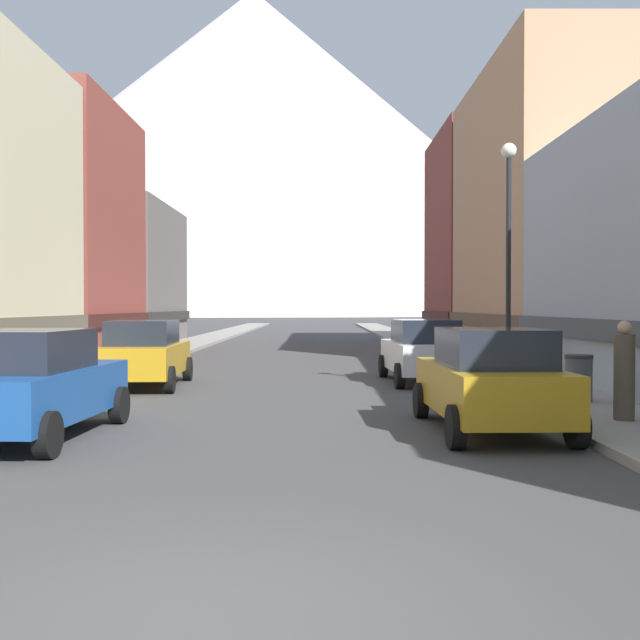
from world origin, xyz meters
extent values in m
plane|color=#414141|center=(0.00, 0.00, 0.00)|extent=(400.00, 400.00, 0.00)
cube|color=gray|center=(-6.25, 35.00, 0.07)|extent=(2.50, 100.00, 0.15)
cube|color=gray|center=(6.25, 35.00, 0.07)|extent=(2.50, 100.00, 0.15)
cube|color=brown|center=(-12.44, 27.33, 5.27)|extent=(9.89, 9.37, 10.54)
cube|color=#3B1B16|center=(-12.44, 27.33, 1.60)|extent=(10.19, 9.37, 0.50)
cube|color=#66605B|center=(-10.84, 38.04, 3.88)|extent=(6.69, 11.10, 7.76)
cube|color=#2D2B29|center=(-10.84, 38.04, 1.60)|extent=(6.99, 11.10, 0.50)
cube|color=tan|center=(11.84, 26.62, 5.89)|extent=(8.67, 13.41, 11.78)
cube|color=brown|center=(11.84, 26.62, 1.60)|extent=(8.97, 13.41, 0.50)
cube|color=brown|center=(12.08, 38.81, 5.96)|extent=(9.17, 10.13, 11.91)
cube|color=#3B1B16|center=(12.08, 38.81, 1.60)|extent=(9.47, 10.13, 0.50)
cube|color=#19478C|center=(-3.80, 7.29, 0.74)|extent=(2.04, 4.48, 0.80)
cube|color=#1E232D|center=(-3.81, 7.04, 1.46)|extent=(1.70, 2.27, 0.64)
cylinder|color=black|center=(-4.64, 8.98, 0.34)|extent=(0.25, 0.69, 0.68)
cylinder|color=black|center=(-2.80, 8.89, 0.34)|extent=(0.25, 0.69, 0.68)
cylinder|color=black|center=(-2.96, 5.60, 0.34)|extent=(0.25, 0.69, 0.68)
cube|color=#B28419|center=(-3.80, 15.37, 0.74)|extent=(2.00, 4.46, 0.80)
cube|color=#1E232D|center=(-3.79, 15.12, 1.46)|extent=(1.68, 2.26, 0.64)
cylinder|color=black|center=(-4.78, 16.99, 0.34)|extent=(0.24, 0.69, 0.68)
cylinder|color=black|center=(-2.94, 17.06, 0.34)|extent=(0.24, 0.69, 0.68)
cylinder|color=black|center=(-4.66, 13.69, 0.34)|extent=(0.24, 0.69, 0.68)
cylinder|color=black|center=(-2.82, 13.76, 0.34)|extent=(0.24, 0.69, 0.68)
cube|color=#B28419|center=(3.80, 7.99, 0.74)|extent=(1.97, 4.45, 0.80)
cube|color=#1E232D|center=(3.81, 7.74, 1.46)|extent=(1.66, 2.25, 0.64)
cylinder|color=black|center=(2.83, 9.62, 0.34)|extent=(0.24, 0.69, 0.68)
cylinder|color=black|center=(4.67, 9.67, 0.34)|extent=(0.24, 0.69, 0.68)
cylinder|color=black|center=(2.93, 6.32, 0.34)|extent=(0.24, 0.69, 0.68)
cylinder|color=black|center=(4.77, 6.37, 0.34)|extent=(0.24, 0.69, 0.68)
cube|color=silver|center=(3.80, 16.53, 0.74)|extent=(2.05, 4.48, 0.80)
cube|color=#1E232D|center=(3.81, 16.28, 1.46)|extent=(1.71, 2.28, 0.64)
cylinder|color=black|center=(2.80, 18.13, 0.34)|extent=(0.25, 0.69, 0.68)
cylinder|color=black|center=(4.64, 18.22, 0.34)|extent=(0.25, 0.69, 0.68)
cylinder|color=black|center=(2.96, 14.83, 0.34)|extent=(0.25, 0.69, 0.68)
cylinder|color=black|center=(4.80, 14.93, 0.34)|extent=(0.25, 0.69, 0.68)
cylinder|color=#4C5156|center=(6.35, 11.03, 0.60)|extent=(0.56, 0.56, 0.90)
cylinder|color=#2D2D33|center=(6.35, 11.03, 1.09)|extent=(0.59, 0.59, 0.08)
cylinder|color=#4C4C51|center=(-7.00, 16.41, 0.37)|extent=(0.52, 0.52, 0.44)
sphere|color=#2D7426|center=(-7.00, 16.41, 0.82)|extent=(0.58, 0.58, 0.58)
cylinder|color=brown|center=(6.25, 8.33, 0.91)|extent=(0.36, 0.36, 1.51)
sphere|color=tan|center=(6.25, 8.33, 1.78)|extent=(0.24, 0.24, 0.24)
cylinder|color=black|center=(5.35, 13.06, 2.90)|extent=(0.12, 0.12, 5.50)
sphere|color=white|center=(5.35, 13.06, 5.83)|extent=(0.36, 0.36, 0.36)
cone|color=silver|center=(-21.96, 260.00, 54.71)|extent=(244.00, 244.00, 109.41)
camera|label=1|loc=(0.89, -5.30, 2.16)|focal=43.55mm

